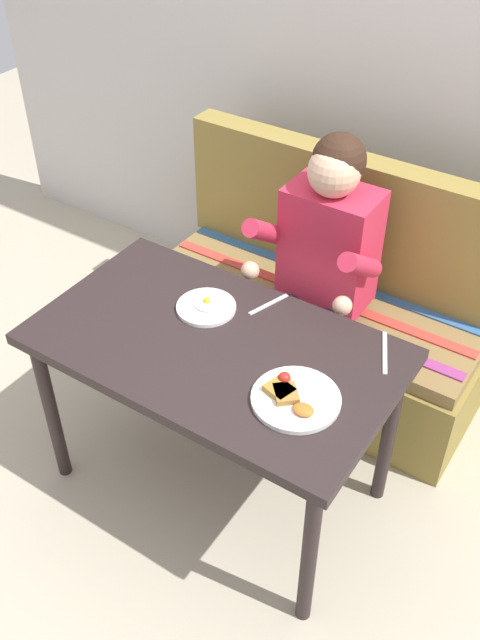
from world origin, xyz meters
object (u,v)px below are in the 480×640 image
table (215,361)px  couch (318,313)px  plate_breakfast (294,397)px  fork (269,304)px  plate_eggs (206,307)px  person (320,260)px  knife (385,353)px

table → couch: (0.00, 0.76, -0.32)m
plate_breakfast → fork: (-0.30, 0.35, -0.01)m
plate_breakfast → plate_eggs: size_ratio=1.31×
person → knife: (0.42, -0.33, -0.01)m
table → fork: fork is taller
table → couch: size_ratio=0.83×
table → person: bearing=83.2°
person → knife: 0.53m
table → plate_eggs: plate_eggs is taller
table → plate_breakfast: plate_breakfast is taller
fork → knife: bearing=17.3°
plate_breakfast → fork: bearing=130.9°
table → person: person is taller
plate_breakfast → couch: bearing=112.2°
table → plate_eggs: size_ratio=5.81×
couch → plate_breakfast: (0.35, -0.85, 0.41)m
knife → couch: bearing=109.0°
plate_breakfast → plate_eggs: plate_breakfast is taller
couch → plate_eggs: (-0.12, -0.64, 0.41)m
couch → knife: couch is taller
plate_eggs → table: bearing=-45.6°
plate_breakfast → fork: plate_breakfast is taller
couch → knife: (0.49, -0.51, 0.40)m
couch → person: 0.45m
knife → plate_breakfast: bearing=-136.9°
couch → knife: bearing=-46.3°
couch → fork: 0.64m
couch → plate_eggs: couch is taller
table → knife: (0.49, 0.26, 0.08)m
plate_eggs → knife: (0.61, 0.13, -0.01)m
person → table: bearing=-96.8°
couch → person: person is taller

